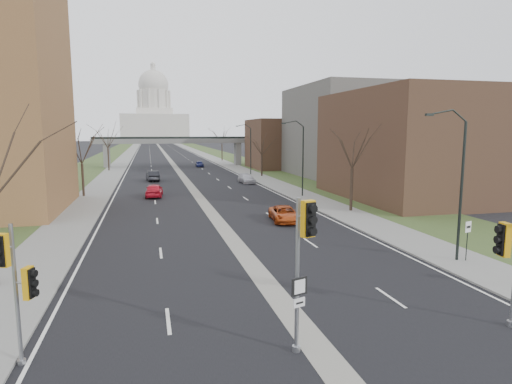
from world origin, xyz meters
name	(u,v)px	position (x,y,z in m)	size (l,w,h in m)	color
ground	(303,330)	(0.00, 0.00, 0.00)	(700.00, 700.00, 0.00)	black
road_surface	(163,152)	(0.00, 150.00, 0.01)	(20.00, 600.00, 0.01)	black
median_strip	(163,152)	(0.00, 150.00, 0.00)	(1.20, 600.00, 0.02)	gray
sidewalk_right	(195,151)	(12.00, 150.00, 0.06)	(4.00, 600.00, 0.12)	gray
sidewalk_left	(130,152)	(-12.00, 150.00, 0.06)	(4.00, 600.00, 0.12)	gray
grass_verge_right	(211,151)	(18.00, 150.00, 0.05)	(8.00, 600.00, 0.10)	#304721
grass_verge_left	(113,152)	(-18.00, 150.00, 0.05)	(8.00, 600.00, 0.10)	#304721
commercial_block_near	(417,145)	(24.00, 28.00, 6.00)	(16.00, 20.00, 12.00)	#473221
commercial_block_mid	(352,132)	(28.00, 52.00, 7.50)	(18.00, 22.00, 15.00)	#5A5852
commercial_block_far	(285,144)	(22.00, 70.00, 5.00)	(14.00, 14.00, 10.00)	#473221
pedestrian_bridge	(174,144)	(0.00, 80.00, 4.84)	(34.00, 3.00, 6.45)	slate
capitol	(155,117)	(0.00, 320.00, 18.60)	(48.00, 42.00, 55.75)	beige
streetlight_near	(452,143)	(10.99, 6.00, 6.95)	(2.61, 0.20, 8.70)	black
streetlight_mid	(297,137)	(10.99, 32.00, 6.95)	(2.61, 0.20, 8.70)	black
streetlight_far	(246,135)	(10.99, 58.00, 6.95)	(2.61, 0.20, 8.70)	black
tree_left_b	(81,143)	(-13.00, 38.00, 6.23)	(6.75, 6.75, 8.81)	#382B21
tree_left_c	(107,134)	(-13.00, 72.00, 7.04)	(7.65, 7.65, 9.99)	#382B21
tree_right_a	(353,142)	(13.00, 22.00, 6.64)	(7.20, 7.20, 9.40)	#382B21
tree_right_b	(262,142)	(13.00, 55.00, 5.82)	(6.30, 6.30, 8.22)	#382B21
tree_right_c	(222,133)	(13.00, 95.00, 7.04)	(7.65, 7.65, 9.99)	#382B21
signal_pole_left	(16,276)	(-9.70, -0.33, 3.09)	(1.07, 0.79, 4.71)	gray
signal_pole_median	(303,248)	(-0.71, -1.79, 3.77)	(0.73, 0.91, 5.42)	gray
speed_limit_sign	(468,234)	(12.19, 5.72, 1.72)	(0.49, 0.17, 2.32)	black
car_left_near	(154,190)	(-5.03, 36.09, 0.79)	(1.85, 4.61, 1.57)	red
car_left_far	(153,176)	(-5.01, 52.88, 0.78)	(1.65, 4.72, 1.56)	black
car_right_near	(284,214)	(5.48, 19.26, 0.65)	(2.14, 4.65, 1.29)	#B04012
car_right_mid	(247,179)	(8.41, 46.51, 0.66)	(1.85, 4.55, 1.32)	#B4B3BB
car_right_far	(200,164)	(5.10, 77.41, 0.64)	(1.51, 3.76, 1.28)	navy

